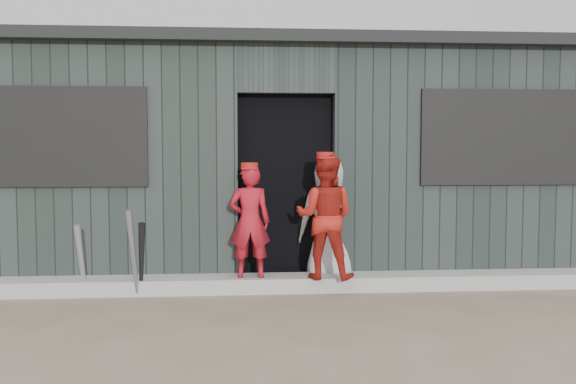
{
  "coord_description": "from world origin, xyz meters",
  "views": [
    {
      "loc": [
        -0.5,
        -4.56,
        1.45
      ],
      "look_at": [
        0.0,
        1.8,
        1.0
      ],
      "focal_mm": 40.0,
      "sensor_mm": 36.0,
      "label": 1
    }
  ],
  "objects": [
    {
      "name": "ground",
      "position": [
        0.0,
        0.0,
        0.0
      ],
      "size": [
        80.0,
        80.0,
        0.0
      ],
      "primitive_type": "plane",
      "color": "brown",
      "rests_on": "ground"
    },
    {
      "name": "curb",
      "position": [
        0.0,
        1.82,
        0.07
      ],
      "size": [
        8.0,
        0.36,
        0.15
      ],
      "primitive_type": "cube",
      "color": "gray",
      "rests_on": "ground"
    },
    {
      "name": "bat_left",
      "position": [
        -2.01,
        1.69,
        0.36
      ],
      "size": [
        0.11,
        0.22,
        0.72
      ],
      "primitive_type": "cone",
      "rotation": [
        0.21,
        0.0,
        -0.23
      ],
      "color": "#9899A1",
      "rests_on": "ground"
    },
    {
      "name": "bat_mid",
      "position": [
        -1.5,
        1.59,
        0.43
      ],
      "size": [
        0.14,
        0.22,
        0.86
      ],
      "primitive_type": "cone",
      "rotation": [
        0.17,
        0.0,
        -0.36
      ],
      "color": "gray",
      "rests_on": "ground"
    },
    {
      "name": "bat_right",
      "position": [
        -1.43,
        1.64,
        0.37
      ],
      "size": [
        0.13,
        0.27,
        0.74
      ],
      "primitive_type": "cone",
      "rotation": [
        0.26,
        0.0,
        0.25
      ],
      "color": "black",
      "rests_on": "ground"
    },
    {
      "name": "player_red_left",
      "position": [
        -0.38,
        1.77,
        0.71
      ],
      "size": [
        0.41,
        0.27,
        1.12
      ],
      "primitive_type": "imported",
      "rotation": [
        0.0,
        0.0,
        3.13
      ],
      "color": "maroon",
      "rests_on": "curb"
    },
    {
      "name": "player_red_right",
      "position": [
        0.36,
        1.67,
        0.76
      ],
      "size": [
        0.7,
        0.61,
        1.23
      ],
      "primitive_type": "imported",
      "rotation": [
        0.0,
        0.0,
        2.85
      ],
      "color": "#A31D14",
      "rests_on": "curb"
    },
    {
      "name": "player_grey_back",
      "position": [
        0.46,
        2.11,
        0.67
      ],
      "size": [
        0.67,
        0.45,
        1.35
      ],
      "primitive_type": "imported",
      "rotation": [
        0.0,
        0.0,
        3.18
      ],
      "color": "#A3A3A3",
      "rests_on": "ground"
    },
    {
      "name": "dugout",
      "position": [
        -0.0,
        3.5,
        1.29
      ],
      "size": [
        8.3,
        3.3,
        2.62
      ],
      "color": "black",
      "rests_on": "ground"
    }
  ]
}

